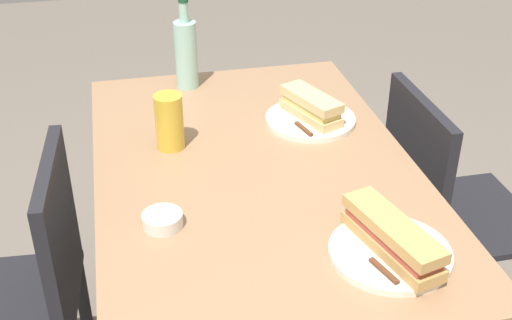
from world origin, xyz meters
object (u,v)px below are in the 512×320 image
object	(u,v)px
chair_near	(440,208)
plate_near	(390,253)
dining_table	(256,207)
beer_glass	(169,122)
baguette_sandwich_near	(392,236)
knife_far	(296,123)
baguette_sandwich_far	(311,106)
plate_far	(310,119)
water_bottle	(186,52)
chair_far	(28,292)
olive_bowl	(163,220)
knife_near	(371,260)

from	to	relation	value
chair_near	plate_near	bearing A→B (deg)	141.82
dining_table	chair_near	world-z (taller)	chair_near
dining_table	beer_glass	bearing A→B (deg)	52.97
baguette_sandwich_near	knife_far	xyz separation A→B (m)	(0.56, 0.04, -0.03)
baguette_sandwich_far	beer_glass	size ratio (longest dim) A/B	1.43
chair_near	plate_far	world-z (taller)	chair_near
baguette_sandwich_far	water_bottle	distance (m)	0.43
chair_far	olive_bowl	bearing A→B (deg)	-118.79
chair_near	knife_near	size ratio (longest dim) A/B	4.80
knife_far	water_bottle	xyz separation A→B (m)	(0.34, 0.25, 0.09)
baguette_sandwich_far	dining_table	bearing A→B (deg)	135.50
chair_near	chair_far	bearing A→B (deg)	95.75
dining_table	olive_bowl	xyz separation A→B (m)	(-0.19, 0.25, 0.13)
plate_far	baguette_sandwich_far	world-z (taller)	baguette_sandwich_far
plate_near	dining_table	bearing A→B (deg)	25.77
baguette_sandwich_near	baguette_sandwich_far	size ratio (longest dim) A/B	1.27
knife_far	baguette_sandwich_far	bearing A→B (deg)	-56.96
water_bottle	plate_near	bearing A→B (deg)	-162.11
knife_near	plate_near	bearing A→B (deg)	-63.44
chair_far	plate_near	xyz separation A→B (m)	(-0.38, -0.77, 0.29)
chair_near	knife_far	bearing A→B (deg)	82.57
olive_bowl	chair_far	bearing A→B (deg)	61.21
plate_near	baguette_sandwich_far	distance (m)	0.59
dining_table	plate_near	world-z (taller)	plate_near
baguette_sandwich_near	knife_near	size ratio (longest dim) A/B	1.50
water_bottle	baguette_sandwich_near	bearing A→B (deg)	-162.11
chair_near	plate_far	distance (m)	0.49
plate_far	knife_far	size ratio (longest dim) A/B	1.39
chair_near	knife_near	bearing A→B (deg)	139.83
chair_far	knife_far	distance (m)	0.81
knife_near	beer_glass	size ratio (longest dim) A/B	1.21
dining_table	chair_far	size ratio (longest dim) A/B	1.43
plate_far	beer_glass	bearing A→B (deg)	98.18
water_bottle	olive_bowl	size ratio (longest dim) A/B	3.21
water_bottle	beer_glass	size ratio (longest dim) A/B	1.91
chair_far	plate_far	world-z (taller)	chair_far
dining_table	knife_far	bearing A→B (deg)	-41.29
dining_table	knife_near	size ratio (longest dim) A/B	6.85
plate_near	olive_bowl	xyz separation A→B (m)	(0.20, 0.43, 0.01)
olive_bowl	plate_far	bearing A→B (deg)	-48.46
baguette_sandwich_far	olive_bowl	xyz separation A→B (m)	(-0.39, 0.44, -0.03)
knife_far	baguette_sandwich_near	bearing A→B (deg)	-175.85
baguette_sandwich_near	water_bottle	distance (m)	0.94
dining_table	chair_far	bearing A→B (deg)	90.57
baguette_sandwich_far	chair_near	bearing A→B (deg)	-102.88
plate_far	knife_far	xyz separation A→B (m)	(-0.03, 0.05, 0.01)
baguette_sandwich_far	beer_glass	bearing A→B (deg)	98.18
chair_far	knife_near	world-z (taller)	chair_far
dining_table	chair_far	xyz separation A→B (m)	(-0.01, 0.58, -0.16)
chair_near	beer_glass	distance (m)	0.85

